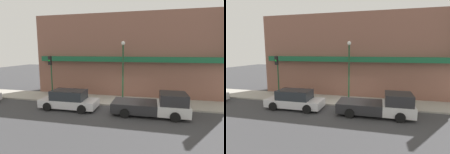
# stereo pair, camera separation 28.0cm
# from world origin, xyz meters

# --- Properties ---
(ground_plane) EXTENTS (80.00, 80.00, 0.00)m
(ground_plane) POSITION_xyz_m (0.00, 0.00, 0.00)
(ground_plane) COLOR #38383A
(sidewalk) EXTENTS (36.00, 3.09, 0.12)m
(sidewalk) POSITION_xyz_m (0.00, 1.55, 0.06)
(sidewalk) COLOR #9E998E
(sidewalk) RESTS_ON ground
(building) EXTENTS (19.80, 3.80, 9.26)m
(building) POSITION_xyz_m (0.02, 4.57, 4.17)
(building) COLOR brown
(building) RESTS_ON ground
(pickup_truck) EXTENTS (5.42, 2.26, 1.70)m
(pickup_truck) POSITION_xyz_m (2.60, -1.35, 0.75)
(pickup_truck) COLOR silver
(pickup_truck) RESTS_ON ground
(parked_car) EXTENTS (4.62, 2.00, 1.53)m
(parked_car) POSITION_xyz_m (-4.17, -1.35, 0.74)
(parked_car) COLOR silver
(parked_car) RESTS_ON ground
(fire_hydrant) EXTENTS (0.17, 0.17, 0.72)m
(fire_hydrant) POSITION_xyz_m (-4.58, 0.69, 0.48)
(fire_hydrant) COLOR yellow
(fire_hydrant) RESTS_ON sidewalk
(street_lamp) EXTENTS (0.36, 0.36, 5.39)m
(street_lamp) POSITION_xyz_m (-0.23, 1.51, 3.51)
(street_lamp) COLOR #1E4728
(street_lamp) RESTS_ON sidewalk
(traffic_light) EXTENTS (0.28, 0.42, 4.05)m
(traffic_light) POSITION_xyz_m (-6.94, 0.66, 2.89)
(traffic_light) COLOR #1E4728
(traffic_light) RESTS_ON sidewalk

